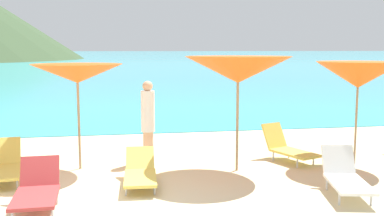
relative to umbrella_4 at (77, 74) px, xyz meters
The scene contains 11 objects.
ground_plane 7.67m from the umbrella_4, 89.14° to the left, with size 50.00×100.00×0.30m, color beige.
ocean_water 223.53m from the umbrella_4, 89.97° to the left, with size 650.00×440.00×0.02m, color #38B7CC.
umbrella_4 is the anchor object (origin of this frame).
umbrella_5 3.14m from the umbrella_4, 12.44° to the right, with size 2.14×2.14×2.25m.
umbrella_6 5.65m from the umbrella_4, ahead, with size 1.78×1.78×2.13m.
lounge_chair_4 5.30m from the umbrella_4, 28.74° to the right, with size 0.84×1.45×0.71m.
lounge_chair_5 2.18m from the umbrella_4, 153.51° to the right, with size 0.78×1.52×0.69m.
lounge_chair_6 4.62m from the umbrella_4, ahead, with size 0.98×1.42×0.75m.
lounge_chair_9 2.40m from the umbrella_4, 49.61° to the right, with size 0.62×1.53×0.54m.
lounge_chair_10 2.86m from the umbrella_4, 101.47° to the right, with size 0.65×1.32×0.70m.
beachgoer_3 1.73m from the umbrella_4, 11.82° to the left, with size 0.29×0.29×1.73m.
Camera 1 is at (0.54, -6.54, 2.39)m, focal length 42.53 mm.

